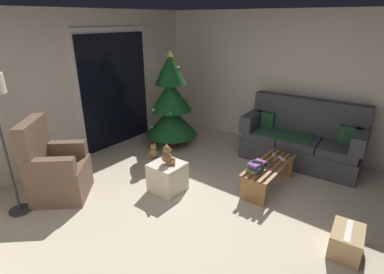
% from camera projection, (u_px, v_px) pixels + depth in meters
% --- Properties ---
extents(ground_plane, '(7.00, 7.00, 0.00)m').
position_uv_depth(ground_plane, '(217.00, 224.00, 3.64)').
color(ground_plane, beige).
extents(wall_back, '(5.72, 0.12, 2.50)m').
position_uv_depth(wall_back, '(64.00, 89.00, 4.91)').
color(wall_back, beige).
rests_on(wall_back, ground).
extents(wall_right, '(0.12, 6.00, 2.50)m').
position_uv_depth(wall_right, '(307.00, 84.00, 5.28)').
color(wall_right, beige).
rests_on(wall_right, ground).
extents(patio_door_frame, '(1.60, 0.02, 2.20)m').
position_uv_depth(patio_door_frame, '(115.00, 88.00, 5.64)').
color(patio_door_frame, silver).
rests_on(patio_door_frame, ground).
extents(patio_door_glass, '(1.50, 0.02, 2.10)m').
position_uv_depth(patio_door_glass, '(116.00, 91.00, 5.65)').
color(patio_door_glass, black).
rests_on(patio_door_glass, ground).
extents(couch, '(0.89, 1.98, 1.08)m').
position_uv_depth(couch, '(301.00, 140.00, 5.09)').
color(couch, '#3D3D42').
rests_on(couch, ground).
extents(coffee_table, '(1.10, 0.40, 0.38)m').
position_uv_depth(coffee_table, '(269.00, 172.00, 4.34)').
color(coffee_table, olive).
rests_on(coffee_table, ground).
extents(remote_black, '(0.06, 0.16, 0.02)m').
position_uv_depth(remote_black, '(262.00, 164.00, 4.27)').
color(remote_black, black).
rests_on(remote_black, coffee_table).
extents(remote_silver, '(0.16, 0.09, 0.02)m').
position_uv_depth(remote_silver, '(274.00, 155.00, 4.57)').
color(remote_silver, '#ADADB2').
rests_on(remote_silver, coffee_table).
extents(remote_graphite, '(0.16, 0.09, 0.02)m').
position_uv_depth(remote_graphite, '(272.00, 164.00, 4.28)').
color(remote_graphite, '#333338').
rests_on(remote_graphite, coffee_table).
extents(remote_white, '(0.12, 0.15, 0.02)m').
position_uv_depth(remote_white, '(282.00, 159.00, 4.43)').
color(remote_white, silver).
rests_on(remote_white, coffee_table).
extents(book_stack, '(0.27, 0.22, 0.13)m').
position_uv_depth(book_stack, '(256.00, 166.00, 4.09)').
color(book_stack, '#B79333').
rests_on(book_stack, coffee_table).
extents(cell_phone, '(0.10, 0.15, 0.01)m').
position_uv_depth(cell_phone, '(257.00, 162.00, 4.05)').
color(cell_phone, black).
rests_on(cell_phone, book_stack).
extents(christmas_tree, '(1.00, 1.00, 1.82)m').
position_uv_depth(christmas_tree, '(171.00, 105.00, 5.63)').
color(christmas_tree, '#4C1E19').
rests_on(christmas_tree, ground).
extents(armchair, '(0.97, 0.97, 1.13)m').
position_uv_depth(armchair, '(56.00, 170.00, 4.07)').
color(armchair, brown).
rests_on(armchair, ground).
extents(ottoman, '(0.44, 0.44, 0.43)m').
position_uv_depth(ottoman, '(168.00, 177.00, 4.29)').
color(ottoman, beige).
rests_on(ottoman, ground).
extents(teddy_bear_chestnut, '(0.21, 0.22, 0.29)m').
position_uv_depth(teddy_bear_chestnut, '(168.00, 156.00, 4.16)').
color(teddy_bear_chestnut, brown).
rests_on(teddy_bear_chestnut, ottoman).
extents(teddy_bear_honey_by_tree, '(0.20, 0.19, 0.29)m').
position_uv_depth(teddy_bear_honey_by_tree, '(153.00, 152.00, 5.31)').
color(teddy_bear_honey_by_tree, tan).
rests_on(teddy_bear_honey_by_tree, ground).
extents(cardboard_box_taped_mid_floor, '(0.47, 0.35, 0.27)m').
position_uv_depth(cardboard_box_taped_mid_floor, '(346.00, 241.00, 3.17)').
color(cardboard_box_taped_mid_floor, tan).
rests_on(cardboard_box_taped_mid_floor, ground).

